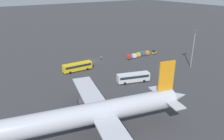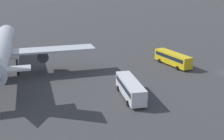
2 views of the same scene
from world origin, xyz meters
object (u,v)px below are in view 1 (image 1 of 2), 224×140
object	(u,v)px
cargo_cart_orange	(147,53)
airplane	(96,113)
shuttle_bus_near	(77,66)
cargo_cart_white	(134,56)
baggage_tug	(154,52)
cargo_cart_blue	(142,53)
worker_person	(101,58)
shuttle_bus_far	(133,77)
cargo_cart_red	(129,57)
cargo_cart_yellow	(138,55)

from	to	relation	value
cargo_cart_orange	airplane	bearing A→B (deg)	38.03
shuttle_bus_near	cargo_cart_white	world-z (taller)	shuttle_bus_near
baggage_tug	cargo_cart_blue	bearing A→B (deg)	-15.62
shuttle_bus_near	baggage_tug	size ratio (longest dim) A/B	4.84
airplane	worker_person	xyz separation A→B (m)	(-29.11, -47.26, -5.34)
cargo_cart_blue	shuttle_bus_far	bearing A→B (deg)	43.57
cargo_cart_red	airplane	bearing A→B (deg)	44.92
shuttle_bus_far	cargo_cart_blue	bearing A→B (deg)	-119.63
baggage_tug	cargo_cart_white	world-z (taller)	baggage_tug
baggage_tug	cargo_cart_orange	xyz separation A→B (m)	(4.08, -0.77, 0.25)
airplane	shuttle_bus_far	size ratio (longest dim) A/B	4.05
worker_person	baggage_tug	bearing A→B (deg)	165.22
shuttle_bus_near	worker_person	xyz separation A→B (m)	(-15.40, -6.91, -1.14)
airplane	shuttle_bus_far	distance (m)	32.62
shuttle_bus_near	cargo_cart_blue	distance (m)	35.64
shuttle_bus_near	shuttle_bus_far	world-z (taller)	shuttle_bus_far
cargo_cart_red	shuttle_bus_far	bearing A→B (deg)	55.86
shuttle_bus_near	cargo_cart_blue	size ratio (longest dim) A/B	5.96
airplane	cargo_cart_yellow	bearing A→B (deg)	-126.13
worker_person	cargo_cart_yellow	distance (m)	18.49
cargo_cart_white	cargo_cart_red	world-z (taller)	same
shuttle_bus_near	cargo_cart_orange	xyz separation A→B (m)	(-38.51, -0.51, -0.82)
shuttle_bus_far	baggage_tug	size ratio (longest dim) A/B	4.87
cargo_cart_orange	cargo_cart_yellow	distance (m)	5.78
cargo_cart_orange	cargo_cart_white	bearing A→B (deg)	2.62
cargo_cart_blue	cargo_cart_red	world-z (taller)	same
shuttle_bus_far	cargo_cart_yellow	xyz separation A→B (m)	(-20.33, -21.73, -0.83)
worker_person	cargo_cart_red	distance (m)	13.36
baggage_tug	worker_person	bearing A→B (deg)	-21.42
baggage_tug	cargo_cart_white	distance (m)	12.75
shuttle_bus_near	cargo_cart_yellow	world-z (taller)	shuttle_bus_near
baggage_tug	cargo_cart_red	bearing A→B (deg)	-8.36
cargo_cart_red	baggage_tug	bearing A→B (deg)	178.28
shuttle_bus_far	baggage_tug	xyz separation A→B (m)	(-30.18, -20.99, -1.08)
cargo_cart_blue	cargo_cart_yellow	xyz separation A→B (m)	(2.89, 0.36, 0.00)
cargo_cart_yellow	cargo_cart_white	world-z (taller)	same
shuttle_bus_far	cargo_cart_yellow	world-z (taller)	shuttle_bus_far
shuttle_bus_far	cargo_cart_white	size ratio (longest dim) A/B	5.99
shuttle_bus_near	cargo_cart_white	size ratio (longest dim) A/B	5.96
airplane	worker_person	world-z (taller)	airplane
worker_person	cargo_cart_yellow	xyz separation A→B (m)	(-17.33, 6.43, 0.32)
shuttle_bus_near	worker_person	size ratio (longest dim) A/B	7.05
shuttle_bus_near	cargo_cart_orange	size ratio (longest dim) A/B	5.96
cargo_cart_yellow	cargo_cart_red	distance (m)	5.79
cargo_cart_orange	cargo_cart_yellow	xyz separation A→B (m)	(5.78, 0.02, 0.00)
airplane	cargo_cart_white	distance (m)	59.65
shuttle_bus_far	baggage_tug	distance (m)	36.78
cargo_cart_blue	cargo_cart_red	distance (m)	8.69
airplane	worker_person	size ratio (longest dim) A/B	28.72
baggage_tug	worker_person	size ratio (longest dim) A/B	1.46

